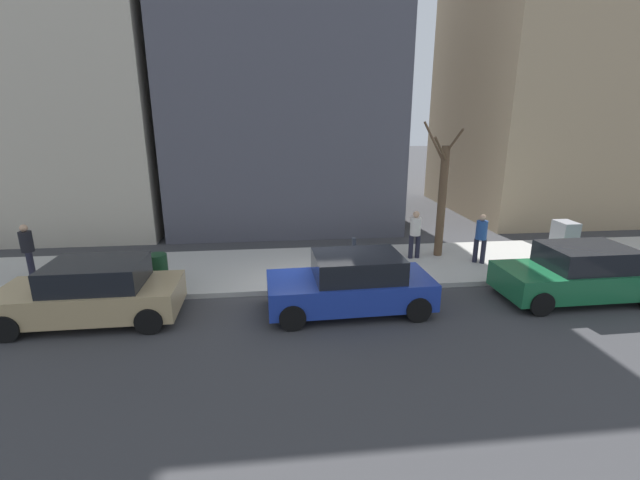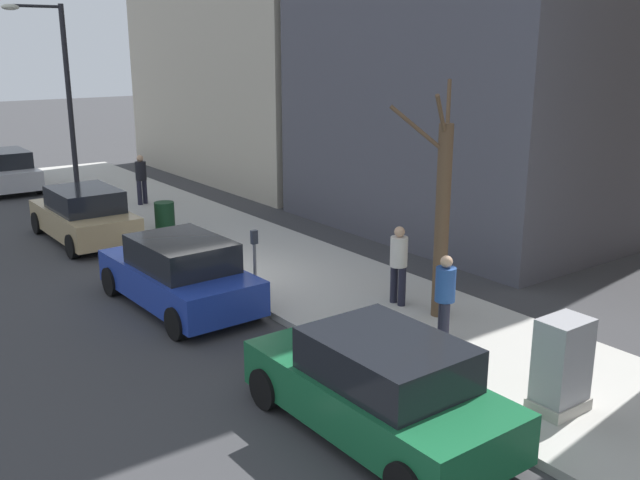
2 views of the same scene
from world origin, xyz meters
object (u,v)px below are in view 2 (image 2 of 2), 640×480
(streetlamp, at_px, (60,85))
(parked_car_blue, at_px, (179,274))
(pedestrian_near_meter, at_px, (445,295))
(pedestrian_far_corner, at_px, (141,177))
(bare_tree, at_px, (442,215))
(utility_box, at_px, (562,366))
(parked_car_green, at_px, (379,387))
(parking_meter, at_px, (255,254))
(pedestrian_midblock, at_px, (399,261))
(parked_car_silver, at_px, (4,171))
(parked_car_tan, at_px, (84,215))
(trash_bin, at_px, (165,218))

(streetlamp, bearing_deg, parked_car_blue, -96.94)
(pedestrian_near_meter, bearing_deg, pedestrian_far_corner, 34.83)
(parked_car_blue, distance_m, bare_tree, 5.54)
(utility_box, relative_size, pedestrian_near_meter, 0.86)
(parked_car_green, bearing_deg, bare_tree, 33.53)
(parking_meter, height_order, pedestrian_near_meter, pedestrian_near_meter)
(parking_meter, relative_size, pedestrian_near_meter, 0.81)
(pedestrian_near_meter, bearing_deg, utility_box, -151.85)
(pedestrian_midblock, bearing_deg, parked_car_green, 133.93)
(parked_car_green, distance_m, streetlamp, 18.62)
(parked_car_blue, bearing_deg, parked_car_silver, 87.80)
(parked_car_tan, bearing_deg, pedestrian_near_meter, -77.07)
(utility_box, relative_size, streetlamp, 0.22)
(parked_car_tan, xyz_separation_m, trash_bin, (1.93, -1.06, -0.14))
(parked_car_tan, relative_size, pedestrian_near_meter, 2.54)
(streetlamp, bearing_deg, pedestrian_midblock, -81.94)
(utility_box, relative_size, bare_tree, 0.31)
(parked_car_silver, relative_size, trash_bin, 4.67)
(parked_car_green, bearing_deg, utility_box, -27.67)
(parked_car_tan, relative_size, utility_box, 2.95)
(parked_car_blue, bearing_deg, trash_bin, 66.91)
(parked_car_tan, relative_size, trash_bin, 4.68)
(parked_car_silver, xyz_separation_m, trash_bin, (1.99, -10.04, -0.14))
(parked_car_silver, distance_m, pedestrian_midblock, 18.57)
(trash_bin, distance_m, pedestrian_far_corner, 4.14)
(trash_bin, bearing_deg, utility_box, -88.23)
(parked_car_green, distance_m, parked_car_silver, 21.71)
(parked_car_green, distance_m, pedestrian_near_meter, 3.18)
(pedestrian_near_meter, height_order, pedestrian_far_corner, same)
(pedestrian_near_meter, bearing_deg, parked_car_green, 153.36)
(parked_car_green, xyz_separation_m, pedestrian_near_meter, (2.80, 1.46, 0.35))
(bare_tree, xyz_separation_m, pedestrian_midblock, (-0.21, 0.94, -1.11))
(parked_car_blue, bearing_deg, streetlamp, 81.17)
(parked_car_tan, bearing_deg, parked_car_blue, -91.75)
(utility_box, xyz_separation_m, trash_bin, (-0.40, 12.91, -0.25))
(parked_car_green, height_order, parked_car_tan, same)
(parked_car_silver, bearing_deg, trash_bin, -78.59)
(parked_car_green, bearing_deg, streetlamp, 84.91)
(parked_car_green, xyz_separation_m, parking_meter, (1.59, 5.97, 0.24))
(trash_bin, relative_size, pedestrian_near_meter, 0.54)
(parked_car_tan, bearing_deg, bare_tree, -70.93)
(streetlamp, xyz_separation_m, bare_tree, (2.31, -15.74, -1.81))
(parked_car_blue, height_order, streetlamp, streetlamp)
(pedestrian_midblock, bearing_deg, bare_tree, -167.80)
(bare_tree, bearing_deg, pedestrian_midblock, 102.88)
(parked_car_blue, distance_m, trash_bin, 5.73)
(utility_box, xyz_separation_m, pedestrian_midblock, (1.08, 4.71, 0.24))
(parked_car_blue, distance_m, parking_meter, 1.68)
(parked_car_silver, xyz_separation_m, streetlamp, (1.37, -3.43, 3.28))
(bare_tree, bearing_deg, streetlamp, 98.35)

